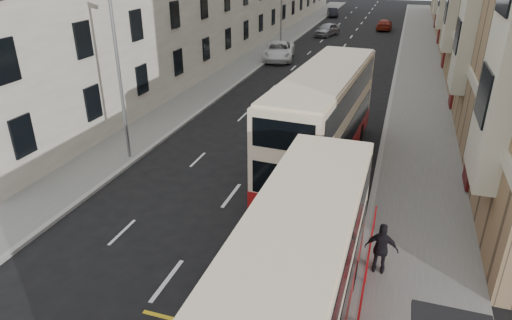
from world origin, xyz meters
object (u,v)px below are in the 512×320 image
(street_lamp_near, at_px, (120,71))
(double_decker_rear, at_px, (322,120))
(street_lamp_far, at_px, (282,4))
(car_dark, at_px, (333,12))
(white_van, at_px, (279,51))
(car_silver, at_px, (327,29))
(double_decker_front, at_px, (292,297))
(car_red, at_px, (384,25))
(pedestrian_far, at_px, (381,249))

(street_lamp_near, height_order, double_decker_rear, street_lamp_near)
(street_lamp_far, height_order, car_dark, street_lamp_far)
(street_lamp_far, relative_size, white_van, 1.33)
(double_decker_rear, relative_size, car_silver, 2.71)
(street_lamp_far, distance_m, double_decker_rear, 29.46)
(street_lamp_near, height_order, white_van, street_lamp_near)
(double_decker_front, relative_size, car_red, 2.34)
(double_decker_rear, distance_m, car_red, 44.50)
(street_lamp_near, distance_m, white_van, 25.27)
(car_red, bearing_deg, street_lamp_far, 59.83)
(double_decker_front, bearing_deg, car_silver, 99.31)
(street_lamp_far, height_order, white_van, street_lamp_far)
(street_lamp_far, xyz_separation_m, double_decker_rear, (9.51, -27.80, -2.16))
(street_lamp_far, bearing_deg, double_decker_front, -74.61)
(car_silver, xyz_separation_m, car_red, (6.53, 6.93, -0.09))
(double_decker_front, relative_size, car_silver, 2.42)
(car_silver, bearing_deg, double_decker_rear, -63.45)
(pedestrian_far, bearing_deg, street_lamp_near, -21.45)
(car_red, bearing_deg, double_decker_rear, 89.96)
(street_lamp_near, bearing_deg, double_decker_rear, 13.05)
(car_red, bearing_deg, car_dark, -50.50)
(street_lamp_near, bearing_deg, car_red, 78.09)
(street_lamp_far, distance_m, double_decker_front, 41.52)
(street_lamp_near, relative_size, car_silver, 1.76)
(street_lamp_near, xyz_separation_m, white_van, (1.15, 24.96, -3.80))
(double_decker_rear, distance_m, pedestrian_far, 8.62)
(street_lamp_far, distance_m, car_red, 19.76)
(street_lamp_far, xyz_separation_m, car_red, (9.84, 16.67, -3.95))
(car_silver, bearing_deg, double_decker_front, -64.04)
(white_van, bearing_deg, double_decker_front, -84.62)
(car_silver, bearing_deg, street_lamp_far, -91.60)
(pedestrian_far, height_order, white_van, pedestrian_far)
(white_van, bearing_deg, car_dark, 79.63)
(double_decker_rear, height_order, white_van, double_decker_rear)
(street_lamp_near, height_order, pedestrian_far, street_lamp_near)
(street_lamp_near, bearing_deg, car_silver, 85.24)
(street_lamp_near, xyz_separation_m, car_dark, (1.15, 57.36, -3.97))
(double_decker_front, height_order, car_red, double_decker_front)
(street_lamp_near, xyz_separation_m, car_silver, (3.31, 39.75, -3.86))
(double_decker_front, height_order, pedestrian_far, double_decker_front)
(street_lamp_near, bearing_deg, pedestrian_far, -23.23)
(car_dark, bearing_deg, car_red, -66.09)
(double_decker_rear, height_order, car_red, double_decker_rear)
(street_lamp_near, relative_size, pedestrian_far, 4.34)
(white_van, height_order, car_dark, white_van)
(street_lamp_near, relative_size, double_decker_front, 0.72)
(car_silver, relative_size, car_dark, 1.12)
(street_lamp_near, height_order, car_silver, street_lamp_near)
(double_decker_front, distance_m, car_dark, 68.05)
(street_lamp_near, xyz_separation_m, car_red, (9.84, 46.67, -3.95))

